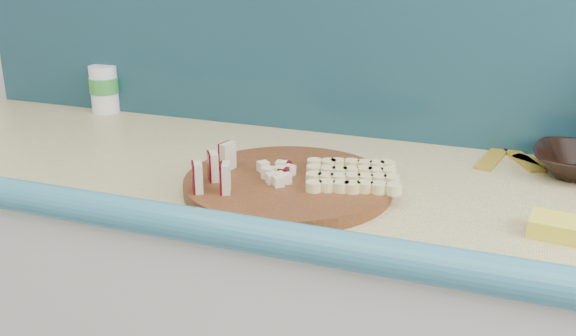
% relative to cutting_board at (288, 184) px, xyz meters
% --- Properties ---
extents(backsplash, '(2.20, 0.02, 0.50)m').
position_rel_cutting_board_xyz_m(backsplash, '(0.09, 0.39, 0.24)').
color(backsplash, teal).
rests_on(backsplash, kitchen_counter).
extents(cutting_board, '(0.48, 0.48, 0.02)m').
position_rel_cutting_board_xyz_m(cutting_board, '(0.00, 0.00, 0.00)').
color(cutting_board, '#42200E').
rests_on(cutting_board, kitchen_counter).
extents(apple_wedges, '(0.07, 0.16, 0.05)m').
position_rel_cutting_board_xyz_m(apple_wedges, '(-0.11, -0.07, 0.04)').
color(apple_wedges, beige).
rests_on(apple_wedges, cutting_board).
extents(apple_chunks, '(0.06, 0.06, 0.02)m').
position_rel_cutting_board_xyz_m(apple_chunks, '(-0.02, -0.01, 0.02)').
color(apple_chunks, '#F5E6C4').
rests_on(apple_chunks, cutting_board).
extents(banana_slices, '(0.19, 0.18, 0.02)m').
position_rel_cutting_board_xyz_m(banana_slices, '(0.11, 0.03, 0.02)').
color(banana_slices, '#E8DD8D').
rests_on(banana_slices, cutting_board).
extents(canister, '(0.08, 0.08, 0.12)m').
position_rel_cutting_board_xyz_m(canister, '(-0.66, 0.36, 0.05)').
color(canister, white).
rests_on(canister, kitchen_counter).
extents(sponge, '(0.10, 0.08, 0.03)m').
position_rel_cutting_board_xyz_m(sponge, '(0.47, -0.03, 0.00)').
color(sponge, yellow).
rests_on(sponge, kitchen_counter).
extents(banana_peel, '(0.21, 0.18, 0.01)m').
position_rel_cutting_board_xyz_m(banana_peel, '(0.40, 0.32, -0.01)').
color(banana_peel, gold).
rests_on(banana_peel, kitchen_counter).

